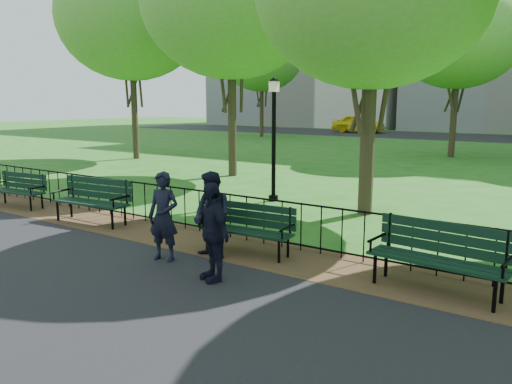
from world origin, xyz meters
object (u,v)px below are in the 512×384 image
Objects in this scene: park_bench_main at (232,220)px; tree_mid_w at (130,18)px; lamppost at (274,135)px; tree_far_w at (262,56)px; park_bench_left_b at (20,186)px; park_bench_right_a at (440,250)px; tree_far_c at (459,34)px; person_mid at (212,216)px; person_right at (212,232)px; taxi at (359,124)px; park_bench_left_a at (94,195)px; tree_near_w at (231,1)px; person_left at (164,216)px.

tree_mid_w reaches higher than park_bench_main.
tree_far_w reaches higher than lamppost.
park_bench_left_b is at bearing 175.23° from park_bench_main.
tree_far_c is (-4.15, 18.43, 5.18)m from park_bench_right_a.
tree_far_c is at bearing 106.45° from person_mid.
tree_mid_w is 6.18× the size of person_right.
lamppost is 5.41m from person_mid.
tree_far_w is at bearing 133.11° from park_bench_right_a.
park_bench_right_a is 0.43× the size of taxi.
park_bench_left_a reaches higher than park_bench_main.
tree_far_w is 5.82× the size of person_right.
tree_near_w is 5.85× the size of person_right.
lamppost is at bearing 35.11° from park_bench_left_b.
person_right is at bearing -86.52° from tree_far_c.
park_bench_left_a is 0.43× the size of taxi.
park_bench_left_a is 0.22× the size of tree_far_w.
person_left is (3.22, -1.07, 0.15)m from park_bench_left_a.
person_mid is at bearing 23.62° from person_left.
tree_near_w is at bearing 106.67° from person_left.
tree_mid_w is at bearing 127.65° from park_bench_left_a.
tree_near_w is 1.93× the size of taxi.
park_bench_main is 1.17× the size of person_left.
park_bench_right_a is 0.59× the size of lamppost.
taxi is (-5.10, 34.12, 0.24)m from park_bench_left_b.
park_bench_right_a is at bearing -38.00° from lamppost.
park_bench_main is at bearing -36.35° from tree_mid_w.
park_bench_main is 30.53m from tree_far_w.
park_bench_right_a is at bearing -5.27° from park_bench_left_a.
tree_far_w is at bearing 120.70° from tree_near_w.
park_bench_left_a is 35.09m from taxi.
tree_far_c is 20.22m from person_left.
person_left is at bearing -126.37° from park_bench_main.
park_bench_right_a is 0.21× the size of tree_mid_w.
park_bench_right_a is 0.22× the size of tree_far_w.
lamppost is 6.54m from tree_near_w.
park_bench_left_b is at bearing -108.78° from tree_far_c.
tree_far_w reaches higher than park_bench_left_b.
person_left is (15.55, -26.34, -5.30)m from tree_far_w.
tree_mid_w reaches higher than person_left.
park_bench_left_a reaches higher than park_bench_right_a.
tree_near_w reaches higher than person_right.
park_bench_right_a is 19.76m from tree_mid_w.
taxi is at bearing 126.09° from tree_far_c.
person_left is (-0.09, -19.59, -5.03)m from tree_far_c.
person_left is at bearing -90.27° from tree_far_c.
lamppost reaches higher than park_bench_main.
park_bench_left_b is 0.52× the size of lamppost.
taxi is (0.87, 24.73, -5.65)m from tree_mid_w.
person_left is at bearing -16.24° from park_bench_left_b.
park_bench_main is at bearing 139.38° from person_right.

